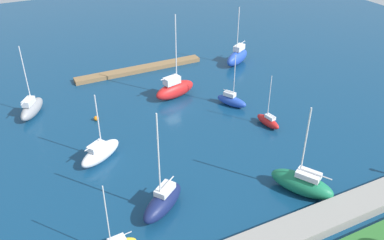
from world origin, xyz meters
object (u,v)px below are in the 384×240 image
object	(u,v)px
sailboat_green_by_breakwater	(302,183)
sailboat_red_far_north	(175,89)
sailboat_blue_center_basin	(231,100)
sailboat_navy_lone_south	(163,201)
mooring_buoy_orange	(96,118)
sailboat_white_off_beacon	(100,152)
pier_dock	(140,69)
sailboat_blue_inner_mooring	(237,57)
sailboat_red_lone_north	(268,121)
sailboat_gray_east_end	(32,108)

from	to	relation	value
sailboat_green_by_breakwater	sailboat_red_far_north	world-z (taller)	sailboat_red_far_north
sailboat_blue_center_basin	sailboat_navy_lone_south	xyz separation A→B (m)	(19.91, 17.94, 0.37)
sailboat_navy_lone_south	mooring_buoy_orange	size ratio (longest dim) A/B	16.80
sailboat_white_off_beacon	sailboat_blue_center_basin	bearing A→B (deg)	-19.16
pier_dock	sailboat_blue_inner_mooring	xyz separation A→B (m)	(-18.98, 5.43, 1.18)
sailboat_red_lone_north	sailboat_green_by_breakwater	distance (m)	15.46
sailboat_red_lone_north	mooring_buoy_orange	bearing A→B (deg)	52.81
sailboat_red_lone_north	sailboat_gray_east_end	xyz separation A→B (m)	(31.97, -19.31, 0.49)
sailboat_white_off_beacon	sailboat_red_far_north	xyz separation A→B (m)	(-16.43, -12.10, 0.39)
sailboat_gray_east_end	sailboat_red_lone_north	bearing A→B (deg)	-88.41
sailboat_blue_center_basin	sailboat_blue_inner_mooring	size ratio (longest dim) A/B	0.78
sailboat_red_lone_north	sailboat_red_far_north	size ratio (longest dim) A/B	0.57
sailboat_green_by_breakwater	sailboat_white_off_beacon	xyz separation A→B (m)	(20.03, -17.25, -0.20)
sailboat_blue_center_basin	sailboat_navy_lone_south	world-z (taller)	sailboat_navy_lone_south
sailboat_blue_center_basin	sailboat_red_far_north	xyz separation A→B (m)	(7.25, -6.86, 0.64)
sailboat_gray_east_end	mooring_buoy_orange	world-z (taller)	sailboat_gray_east_end
sailboat_green_by_breakwater	sailboat_gray_east_end	xyz separation A→B (m)	(26.59, -33.79, -0.10)
sailboat_navy_lone_south	sailboat_white_off_beacon	bearing A→B (deg)	-108.79
sailboat_red_lone_north	sailboat_blue_inner_mooring	bearing A→B (deg)	-27.90
sailboat_red_far_north	sailboat_gray_east_end	bearing A→B (deg)	155.10
sailboat_navy_lone_south	sailboat_green_by_breakwater	bearing A→B (deg)	129.09
sailboat_navy_lone_south	pier_dock	bearing A→B (deg)	-141.46
sailboat_blue_center_basin	sailboat_red_lone_north	bearing A→B (deg)	-15.99
pier_dock	sailboat_blue_center_basin	size ratio (longest dim) A/B	2.80
mooring_buoy_orange	sailboat_red_far_north	bearing A→B (deg)	-173.33
sailboat_red_lone_north	sailboat_red_far_north	world-z (taller)	sailboat_red_far_north
mooring_buoy_orange	sailboat_gray_east_end	bearing A→B (deg)	-35.12
sailboat_red_lone_north	sailboat_navy_lone_south	size ratio (longest dim) A/B	0.63
sailboat_green_by_breakwater	sailboat_blue_inner_mooring	distance (m)	39.37
sailboat_green_by_breakwater	sailboat_white_off_beacon	bearing A→B (deg)	19.46
sailboat_white_off_beacon	sailboat_red_far_north	world-z (taller)	sailboat_red_far_north
pier_dock	sailboat_blue_inner_mooring	world-z (taller)	sailboat_blue_inner_mooring
mooring_buoy_orange	pier_dock	bearing A→B (deg)	-130.59
pier_dock	sailboat_red_far_north	bearing A→B (deg)	97.53
sailboat_gray_east_end	mooring_buoy_orange	size ratio (longest dim) A/B	14.77
pier_dock	sailboat_navy_lone_south	size ratio (longest dim) A/B	1.92
sailboat_gray_east_end	sailboat_blue_inner_mooring	size ratio (longest dim) A/B	0.99
sailboat_blue_inner_mooring	sailboat_blue_center_basin	bearing A→B (deg)	25.11
sailboat_blue_inner_mooring	pier_dock	bearing A→B (deg)	-46.09
sailboat_green_by_breakwater	sailboat_navy_lone_south	xyz separation A→B (m)	(16.27, -4.54, -0.08)
sailboat_red_lone_north	sailboat_navy_lone_south	world-z (taller)	sailboat_navy_lone_south
sailboat_gray_east_end	mooring_buoy_orange	xyz separation A→B (m)	(-8.70, 6.12, -0.92)
sailboat_white_off_beacon	mooring_buoy_orange	world-z (taller)	sailboat_white_off_beacon
pier_dock	sailboat_red_lone_north	xyz separation A→B (m)	(-10.69, 27.87, 0.43)
sailboat_red_far_north	mooring_buoy_orange	xyz separation A→B (m)	(14.29, 1.67, -1.22)
sailboat_gray_east_end	pier_dock	bearing A→B (deg)	-35.36
sailboat_blue_center_basin	sailboat_red_far_north	size ratio (longest dim) A/B	0.63
sailboat_navy_lone_south	sailboat_red_far_north	xyz separation A→B (m)	(-12.67, -24.80, 0.28)
sailboat_red_lone_north	sailboat_blue_inner_mooring	world-z (taller)	sailboat_blue_inner_mooring
sailboat_green_by_breakwater	sailboat_blue_center_basin	bearing A→B (deg)	-39.03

